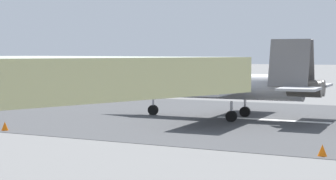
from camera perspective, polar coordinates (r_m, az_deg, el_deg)
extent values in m
plane|color=slate|center=(39.45, 10.10, -3.03)|extent=(400.00, 400.00, 0.00)
cube|color=#424345|center=(39.45, 10.11, -3.01)|extent=(240.00, 26.00, 0.02)
cube|color=white|center=(39.34, 10.63, -3.02)|extent=(8.00, 0.70, 0.00)
cylinder|color=#A8A7AB|center=(39.87, 4.74, 0.41)|extent=(12.66, 2.32, 1.80)
cone|color=#A8A7AB|center=(43.08, -5.02, 0.65)|extent=(2.97, 1.65, 1.53)
ellipsoid|color=#3F5160|center=(41.16, 0.08, 1.46)|extent=(3.64, 1.25, 1.10)
cylinder|color=#47423D|center=(37.66, 13.75, 0.12)|extent=(2.24, 1.19, 1.10)
cylinder|color=#47423D|center=(38.74, 14.05, 0.21)|extent=(2.24, 1.19, 1.10)
cube|color=#A8A7AB|center=(35.90, 4.17, -0.12)|extent=(3.64, 6.10, 0.24)
cube|color=#A8A7AB|center=(43.25, 7.71, 0.51)|extent=(3.64, 6.10, 0.24)
cube|color=#A8A7AB|center=(35.84, 13.21, 0.11)|extent=(2.51, 2.90, 0.16)
cube|color=#A8A7AB|center=(40.55, 14.52, 0.50)|extent=(2.51, 2.90, 0.16)
cube|color=slate|center=(37.44, 12.24, 2.72)|extent=(2.64, 1.05, 3.14)
cube|color=slate|center=(39.20, 12.79, 2.76)|extent=(2.64, 1.05, 3.14)
cylinder|color=silver|center=(41.86, -1.53, -1.62)|extent=(0.18, 0.18, 1.40)
cylinder|color=black|center=(41.89, -1.53, -2.05)|extent=(0.77, 0.33, 0.76)
cylinder|color=silver|center=(37.91, 6.48, -2.20)|extent=(0.18, 0.18, 1.40)
cylinder|color=black|center=(37.95, 6.48, -2.68)|extent=(0.77, 0.33, 0.76)
cylinder|color=silver|center=(40.96, 7.85, -1.77)|extent=(0.18, 0.18, 1.40)
cylinder|color=black|center=(40.99, 7.85, -2.22)|extent=(0.77, 0.33, 0.76)
cube|color=#1E2338|center=(56.80, -7.12, -0.50)|extent=(0.24, 0.36, 0.89)
cube|color=yellow|center=(56.75, -7.13, 0.16)|extent=(0.41, 0.51, 0.60)
sphere|color=tan|center=(56.73, -7.13, 0.63)|extent=(0.22, 0.22, 0.22)
cylinder|color=yellow|center=(56.93, -6.89, 0.14)|extent=(0.10, 0.10, 0.57)
cylinder|color=yellow|center=(56.58, -7.37, 0.12)|extent=(0.10, 0.10, 0.57)
cone|color=orange|center=(26.07, 15.46, -5.96)|extent=(0.44, 0.44, 0.55)
cone|color=orange|center=(34.81, -16.30, -3.56)|extent=(0.44, 0.44, 0.55)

